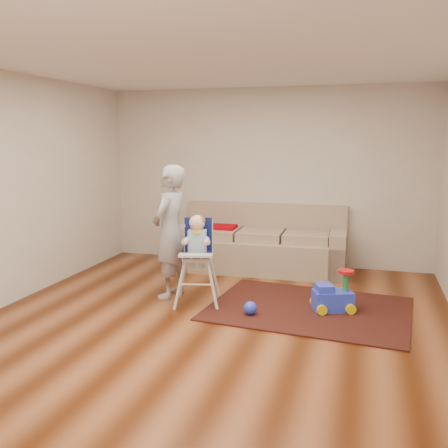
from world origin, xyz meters
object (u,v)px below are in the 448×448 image
(sofa, at_px, (261,238))
(high_chair, at_px, (197,261))
(toy_ball, at_px, (250,308))
(side_table, at_px, (219,247))
(adult, at_px, (170,232))
(ride_on_toy, at_px, (333,290))

(sofa, distance_m, high_chair, 1.79)
(toy_ball, bearing_deg, sofa, 98.55)
(sofa, xyz_separation_m, high_chair, (-0.40, -1.74, 0.04))
(side_table, height_order, adult, adult)
(high_chair, bearing_deg, sofa, 63.48)
(adult, bearing_deg, high_chair, 74.78)
(ride_on_toy, xyz_separation_m, adult, (-1.96, 0.02, 0.56))
(toy_ball, bearing_deg, side_table, 115.04)
(ride_on_toy, distance_m, toy_ball, 0.96)
(side_table, bearing_deg, sofa, -8.96)
(side_table, bearing_deg, high_chair, -81.30)
(ride_on_toy, relative_size, adult, 0.29)
(ride_on_toy, xyz_separation_m, toy_ball, (-0.86, -0.40, -0.16))
(side_table, distance_m, high_chair, 1.89)
(sofa, relative_size, side_table, 4.57)
(high_chair, relative_size, adult, 0.66)
(sofa, distance_m, ride_on_toy, 1.99)
(sofa, height_order, high_chair, high_chair)
(adult, bearing_deg, side_table, -177.37)
(side_table, bearing_deg, ride_on_toy, -42.75)
(sofa, relative_size, toy_ball, 16.73)
(side_table, relative_size, adult, 0.33)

